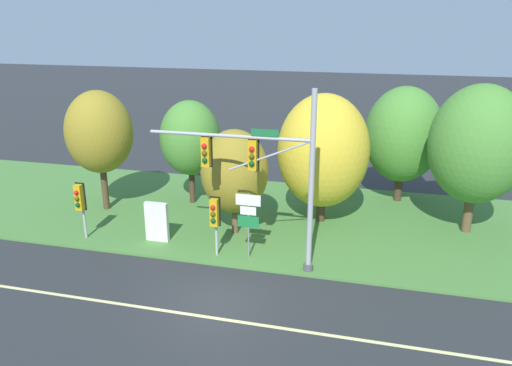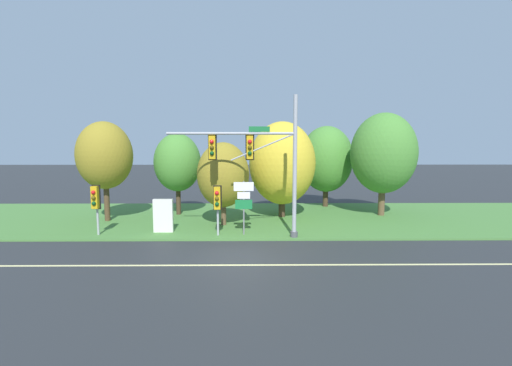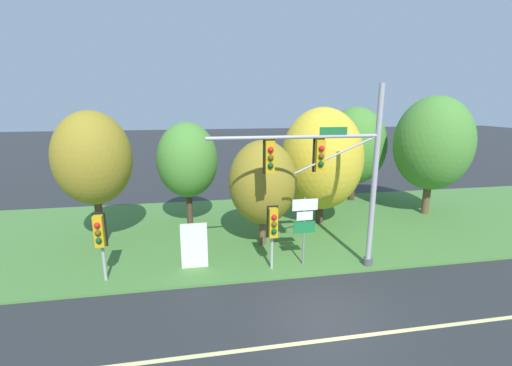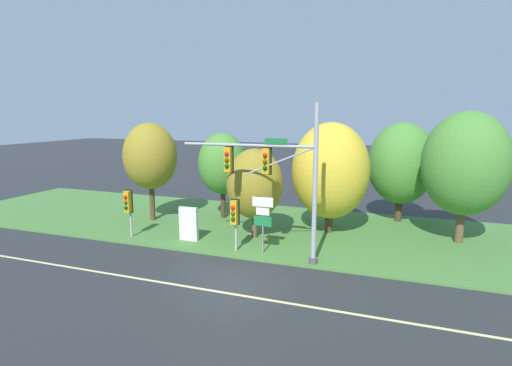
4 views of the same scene
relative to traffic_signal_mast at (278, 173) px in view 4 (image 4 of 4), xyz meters
The scene contains 14 objects.
ground_plane 5.42m from the traffic_signal_mast, 113.36° to the right, with size 160.00×160.00×0.00m, color #282B2D.
lane_stripe 6.15m from the traffic_signal_mast, 107.04° to the right, with size 36.00×0.16×0.01m, color beige.
grass_verge 6.98m from the traffic_signal_mast, 103.37° to the left, with size 48.00×11.50×0.10m, color #477A38.
traffic_signal_mast is the anchor object (origin of this frame).
pedestrian_signal_near_kerb 3.31m from the traffic_signal_mast, behind, with size 0.46×0.55×2.77m.
pedestrian_signal_further_along 9.29m from the traffic_signal_mast, behind, with size 0.46×0.55×2.79m.
route_sign_post 2.54m from the traffic_signal_mast, 149.67° to the left, with size 1.09×0.08×2.98m.
tree_nearest_road 10.87m from the traffic_signal_mast, 157.07° to the left, with size 3.50×3.50×6.48m.
tree_left_of_mast 8.60m from the traffic_signal_mast, 132.32° to the left, with size 3.30×3.30×5.80m.
tree_behind_signpost 3.89m from the traffic_signal_mast, 127.20° to the left, with size 3.21×3.21×5.13m.
tree_mid_verge 5.73m from the traffic_signal_mast, 73.60° to the left, with size 4.55×4.55×6.57m.
tree_tall_centre 11.03m from the traffic_signal_mast, 59.92° to the left, with size 4.24×4.24×6.51m.
tree_right_far 10.54m from the traffic_signal_mast, 33.96° to the left, with size 4.50×4.50×7.21m.
info_kiosk 6.55m from the traffic_signal_mast, 168.34° to the left, with size 1.10×0.24×1.90m.
Camera 4 is at (6.66, -14.98, 7.14)m, focal length 28.00 mm.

